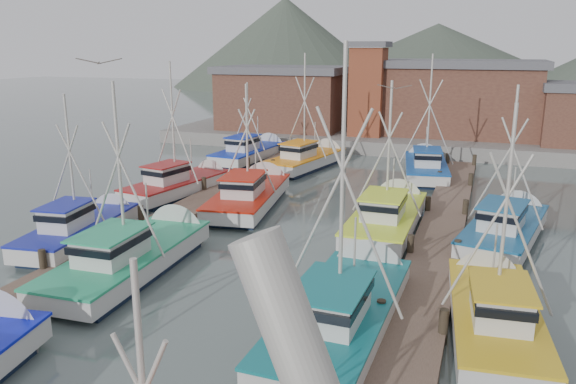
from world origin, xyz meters
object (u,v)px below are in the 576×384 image
(boat_4, at_px, (137,255))
(boat_12, at_px, (309,159))
(boat_8, at_px, (251,194))
(lookout_tower, at_px, (368,88))

(boat_4, bearing_deg, boat_12, 86.26)
(boat_8, xyz_separation_m, boat_12, (-0.09, 11.54, 0.01))
(lookout_tower, distance_m, boat_4, 33.52)
(lookout_tower, xyz_separation_m, boat_8, (-2.24, -22.06, -4.87))
(lookout_tower, relative_size, boat_12, 0.88)
(boat_8, bearing_deg, boat_12, 82.08)
(lookout_tower, distance_m, boat_12, 11.82)
(boat_4, bearing_deg, lookout_tower, 82.62)
(boat_8, bearing_deg, boat_4, -101.29)
(lookout_tower, bearing_deg, boat_8, -95.81)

